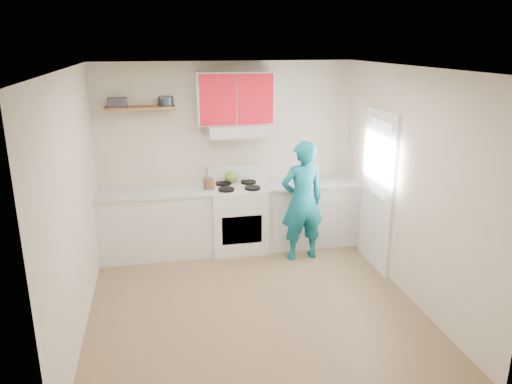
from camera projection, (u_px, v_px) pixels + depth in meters
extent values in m
plane|color=brown|center=(253.00, 303.00, 5.59)|extent=(3.80, 3.80, 0.00)
cube|color=white|center=(252.00, 68.00, 4.83)|extent=(3.60, 3.80, 0.04)
cube|color=beige|center=(227.00, 155.00, 6.99)|extent=(3.60, 0.04, 2.60)
cube|color=beige|center=(305.00, 274.00, 3.43)|extent=(3.60, 0.04, 2.60)
cube|color=beige|center=(74.00, 205.00, 4.87)|extent=(0.04, 3.80, 2.60)
cube|color=beige|center=(409.00, 185.00, 5.55)|extent=(0.04, 3.80, 2.60)
cube|color=white|center=(378.00, 190.00, 6.28)|extent=(0.05, 0.85, 2.05)
cube|color=white|center=(378.00, 158.00, 6.15)|extent=(0.01, 0.55, 0.95)
cube|color=silver|center=(156.00, 224.00, 6.76)|extent=(1.52, 0.60, 0.90)
cube|color=silver|center=(308.00, 213.00, 7.18)|extent=(1.32, 0.60, 0.90)
cube|color=white|center=(238.00, 218.00, 6.95)|extent=(0.76, 0.65, 0.92)
cube|color=silver|center=(236.00, 130.00, 6.69)|extent=(0.76, 0.44, 0.15)
cube|color=red|center=(235.00, 98.00, 6.61)|extent=(1.02, 0.33, 0.70)
cube|color=brown|center=(140.00, 108.00, 6.42)|extent=(0.90, 0.30, 0.04)
cube|color=#3F383F|center=(117.00, 102.00, 6.32)|extent=(0.24, 0.17, 0.12)
cylinder|color=#333D4C|center=(166.00, 101.00, 6.49)|extent=(0.21, 0.21, 0.12)
ellipsoid|color=olive|center=(231.00, 177.00, 6.98)|extent=(0.24, 0.24, 0.16)
cylinder|color=brown|center=(209.00, 185.00, 6.68)|extent=(0.15, 0.15, 0.17)
cube|color=olive|center=(292.00, 184.00, 7.00)|extent=(0.35, 0.27, 0.02)
cube|color=red|center=(327.00, 183.00, 7.07)|extent=(0.30, 0.26, 0.01)
imported|color=#0E6B83|center=(302.00, 201.00, 6.54)|extent=(0.63, 0.45, 1.64)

